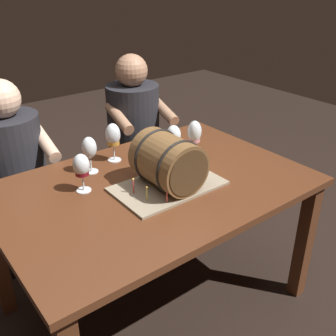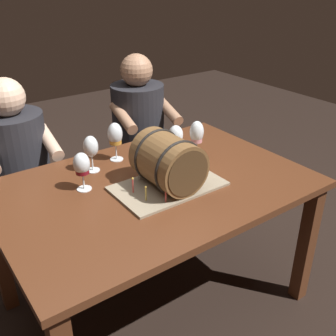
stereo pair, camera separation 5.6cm
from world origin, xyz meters
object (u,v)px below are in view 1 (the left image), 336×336
at_px(barrel_cake, 168,164).
at_px(person_seated_right, 135,145).
at_px(dining_table, 154,201).
at_px(wine_glass_amber, 113,136).
at_px(wine_glass_empty, 89,148).
at_px(wine_glass_white, 174,136).
at_px(person_seated_left, 17,182).
at_px(wine_glass_red, 81,167).
at_px(wine_glass_rose, 194,133).

bearing_deg(barrel_cake, person_seated_right, 66.49).
xyz_separation_m(dining_table, wine_glass_amber, (-0.02, 0.34, 0.24)).
bearing_deg(person_seated_right, wine_glass_empty, -138.89).
bearing_deg(dining_table, person_seated_right, 62.85).
bearing_deg(barrel_cake, wine_glass_white, 47.40).
height_order(barrel_cake, person_seated_left, person_seated_left).
distance_m(dining_table, person_seated_left, 0.91).
xyz_separation_m(dining_table, wine_glass_white, (0.27, 0.18, 0.21)).
xyz_separation_m(wine_glass_red, person_seated_left, (-0.12, 0.67, -0.33)).
xyz_separation_m(barrel_cake, person_seated_left, (-0.45, 0.88, -0.32)).
relative_size(wine_glass_white, wine_glass_red, 0.96).
height_order(wine_glass_white, wine_glass_amber, wine_glass_amber).
height_order(wine_glass_rose, person_seated_left, person_seated_left).
relative_size(barrel_cake, person_seated_right, 0.43).
distance_m(wine_glass_rose, wine_glass_amber, 0.43).
bearing_deg(barrel_cake, wine_glass_red, 147.42).
bearing_deg(wine_glass_rose, wine_glass_red, 177.02).
bearing_deg(person_seated_left, wine_glass_amber, -49.82).
relative_size(dining_table, barrel_cake, 2.91).
height_order(wine_glass_empty, person_seated_right, person_seated_right).
bearing_deg(wine_glass_white, barrel_cake, -132.60).
height_order(barrel_cake, wine_glass_empty, barrel_cake).
xyz_separation_m(barrel_cake, wine_glass_empty, (-0.21, 0.36, 0.01)).
bearing_deg(person_seated_left, person_seated_right, 0.00).
distance_m(wine_glass_empty, wine_glass_rose, 0.56).
xyz_separation_m(dining_table, person_seated_right, (0.41, 0.81, -0.09)).
bearing_deg(dining_table, wine_glass_rose, 17.40).
bearing_deg(wine_glass_red, wine_glass_empty, 51.67).
bearing_deg(wine_glass_red, wine_glass_rose, -2.98).
relative_size(person_seated_left, person_seated_right, 0.97).
xyz_separation_m(wine_glass_white, wine_glass_amber, (-0.28, 0.15, 0.02)).
bearing_deg(wine_glass_empty, barrel_cake, -59.53).
relative_size(dining_table, wine_glass_rose, 7.07).
relative_size(wine_glass_red, wine_glass_rose, 0.90).
bearing_deg(person_seated_right, wine_glass_amber, -132.38).
bearing_deg(wine_glass_rose, person_seated_left, 137.46).
relative_size(wine_glass_empty, wine_glass_red, 1.02).
height_order(dining_table, wine_glass_rose, wine_glass_rose).
bearing_deg(person_seated_right, wine_glass_white, -103.41).
distance_m(wine_glass_red, wine_glass_amber, 0.34).
bearing_deg(wine_glass_white, dining_table, -145.19).
xyz_separation_m(dining_table, wine_glass_rose, (0.35, 0.11, 0.24)).
xyz_separation_m(wine_glass_white, person_seated_right, (0.15, 0.62, -0.31)).
height_order(wine_glass_red, person_seated_right, person_seated_right).
distance_m(dining_table, wine_glass_red, 0.40).
bearing_deg(wine_glass_rose, person_seated_right, 84.51).
xyz_separation_m(wine_glass_empty, person_seated_right, (0.59, 0.52, -0.32)).
xyz_separation_m(wine_glass_rose, person_seated_right, (0.07, 0.70, -0.33)).
distance_m(dining_table, wine_glass_rose, 0.43).
xyz_separation_m(wine_glass_rose, person_seated_left, (-0.76, 0.70, -0.34)).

